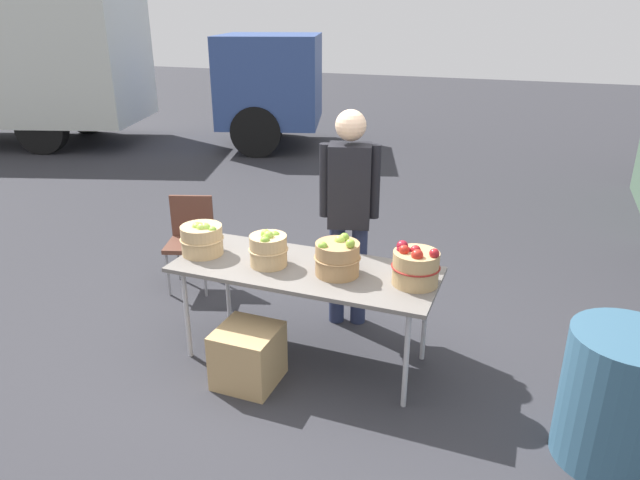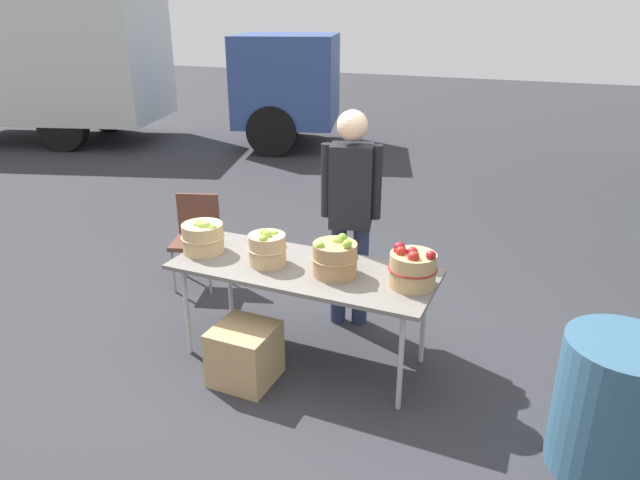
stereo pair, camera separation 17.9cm
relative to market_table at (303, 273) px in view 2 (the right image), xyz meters
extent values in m
plane|color=#2D2D33|center=(0.00, 0.00, -0.71)|extent=(40.00, 40.00, 0.00)
cube|color=slate|center=(0.00, 0.00, 0.03)|extent=(1.90, 0.76, 0.03)
cylinder|color=#B2B2B7|center=(-0.83, -0.30, -0.35)|extent=(0.04, 0.04, 0.72)
cylinder|color=#B2B2B7|center=(0.83, -0.30, -0.35)|extent=(0.04, 0.04, 0.72)
cylinder|color=#B2B2B7|center=(-0.83, 0.30, -0.35)|extent=(0.04, 0.04, 0.72)
cylinder|color=#B2B2B7|center=(0.83, 0.30, -0.35)|extent=(0.04, 0.04, 0.72)
cylinder|color=tan|center=(-0.82, -0.04, 0.16)|extent=(0.31, 0.31, 0.22)
torus|color=tan|center=(-0.82, -0.04, 0.17)|extent=(0.33, 0.33, 0.01)
sphere|color=#9EC647|center=(-0.84, -0.07, 0.26)|extent=(0.07, 0.07, 0.07)
sphere|color=#7AA833|center=(-0.83, -0.03, 0.25)|extent=(0.07, 0.07, 0.07)
sphere|color=#7AA833|center=(-0.70, -0.07, 0.25)|extent=(0.07, 0.07, 0.07)
sphere|color=#9EC647|center=(-0.76, -0.06, 0.26)|extent=(0.08, 0.08, 0.08)
sphere|color=#9EC647|center=(-0.79, -0.08, 0.27)|extent=(0.07, 0.07, 0.07)
sphere|color=#7AA833|center=(-0.85, -0.04, 0.26)|extent=(0.07, 0.07, 0.07)
cylinder|color=tan|center=(-0.26, -0.05, 0.16)|extent=(0.27, 0.27, 0.23)
torus|color=tan|center=(-0.26, -0.05, 0.17)|extent=(0.29, 0.29, 0.01)
sphere|color=#7AA833|center=(-0.24, -0.14, 0.27)|extent=(0.07, 0.07, 0.07)
sphere|color=#9EC647|center=(-0.25, -0.07, 0.28)|extent=(0.07, 0.07, 0.07)
sphere|color=#7AA833|center=(-0.23, 0.00, 0.25)|extent=(0.08, 0.08, 0.08)
sphere|color=#7AA833|center=(-0.26, -0.07, 0.26)|extent=(0.07, 0.07, 0.07)
sphere|color=#8CB738|center=(-0.28, -0.05, 0.28)|extent=(0.07, 0.07, 0.07)
cylinder|color=#A87F51|center=(0.25, -0.02, 0.16)|extent=(0.31, 0.31, 0.23)
torus|color=#A87F51|center=(0.25, -0.02, 0.17)|extent=(0.33, 0.33, 0.01)
sphere|color=#7AA833|center=(0.18, -0.11, 0.28)|extent=(0.07, 0.07, 0.07)
sphere|color=#8CB738|center=(0.36, -0.06, 0.30)|extent=(0.06, 0.06, 0.06)
sphere|color=#9EC647|center=(0.25, 0.03, 0.28)|extent=(0.08, 0.08, 0.08)
sphere|color=#7AA833|center=(0.27, 0.06, 0.29)|extent=(0.07, 0.07, 0.07)
cylinder|color=tan|center=(0.79, 0.03, 0.16)|extent=(0.31, 0.31, 0.23)
torus|color=maroon|center=(0.79, 0.03, 0.17)|extent=(0.33, 0.33, 0.01)
sphere|color=maroon|center=(0.71, 0.04, 0.26)|extent=(0.08, 0.08, 0.08)
sphere|color=maroon|center=(0.69, 0.02, 0.28)|extent=(0.07, 0.07, 0.07)
sphere|color=#B22319|center=(0.71, -0.01, 0.29)|extent=(0.07, 0.07, 0.07)
sphere|color=maroon|center=(0.91, 0.00, 0.30)|extent=(0.07, 0.07, 0.07)
sphere|color=#B22319|center=(0.81, -0.05, 0.29)|extent=(0.08, 0.08, 0.08)
sphere|color=maroon|center=(0.78, 0.05, 0.28)|extent=(0.07, 0.07, 0.07)
sphere|color=maroon|center=(0.69, 0.04, 0.30)|extent=(0.08, 0.08, 0.08)
cylinder|color=#262D4C|center=(0.20, 0.66, -0.27)|extent=(0.13, 0.13, 0.87)
cylinder|color=#262D4C|center=(0.03, 0.61, -0.27)|extent=(0.13, 0.13, 0.87)
cube|color=black|center=(0.12, 0.64, 0.49)|extent=(0.38, 0.31, 0.65)
sphere|color=beige|center=(0.12, 0.64, 0.96)|extent=(0.24, 0.24, 0.24)
cylinder|color=black|center=(0.30, 0.69, 0.53)|extent=(0.09, 0.09, 0.58)
cylinder|color=black|center=(-0.07, 0.59, 0.53)|extent=(0.09, 0.09, 0.58)
cube|color=silver|center=(-7.91, 5.18, 0.89)|extent=(4.67, 3.38, 2.30)
cube|color=#334C8C|center=(-3.43, 6.61, 0.54)|extent=(2.35, 2.55, 1.60)
cube|color=black|center=(-2.62, 6.87, 0.86)|extent=(0.58, 1.69, 0.80)
cylinder|color=black|center=(-3.87, 7.47, -0.26)|extent=(0.94, 0.54, 0.90)
cylinder|color=black|center=(-3.29, 5.66, -0.26)|extent=(0.94, 0.54, 0.90)
cylinder|color=black|center=(-7.63, 6.27, -0.26)|extent=(0.94, 0.54, 0.90)
cylinder|color=black|center=(-7.05, 4.46, -0.26)|extent=(0.94, 0.54, 0.90)
cube|color=brown|center=(-1.46, 0.70, -0.27)|extent=(0.51, 0.51, 0.04)
cube|color=brown|center=(-1.52, 0.87, -0.05)|extent=(0.39, 0.16, 0.40)
cylinder|color=gray|center=(-1.57, 0.49, -0.50)|extent=(0.02, 0.02, 0.42)
cylinder|color=gray|center=(-1.24, 0.60, -0.50)|extent=(0.02, 0.02, 0.42)
cylinder|color=gray|center=(-1.67, 0.81, -0.50)|extent=(0.02, 0.02, 0.42)
cylinder|color=gray|center=(-1.35, 0.92, -0.50)|extent=(0.02, 0.02, 0.42)
cylinder|color=#335972|center=(2.06, -0.32, -0.29)|extent=(0.63, 0.63, 0.82)
cube|color=tan|center=(-0.26, -0.42, -0.50)|extent=(0.42, 0.42, 0.42)
camera|label=1|loc=(1.44, -3.43, 1.75)|focal=32.15mm
camera|label=2|loc=(1.61, -3.36, 1.75)|focal=32.15mm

